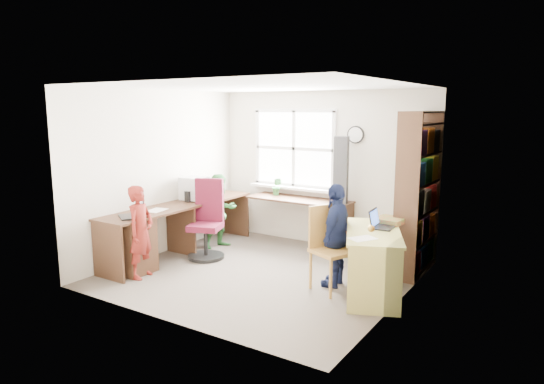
# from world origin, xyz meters

# --- Properties ---
(room) EXTENTS (3.64, 3.44, 2.44)m
(room) POSITION_xyz_m (0.01, 0.10, 1.22)
(room) COLOR #4E463D
(room) RESTS_ON ground
(l_desk) EXTENTS (2.38, 2.95, 0.75)m
(l_desk) POSITION_xyz_m (-1.31, -0.28, 0.46)
(l_desk) COLOR #432A1B
(l_desk) RESTS_ON ground
(right_desk) EXTENTS (1.06, 1.43, 0.75)m
(right_desk) POSITION_xyz_m (1.45, 0.14, 0.54)
(right_desk) COLOR tan
(right_desk) RESTS_ON ground
(bookshelf) EXTENTS (0.30, 1.02, 2.10)m
(bookshelf) POSITION_xyz_m (1.65, 1.19, 1.00)
(bookshelf) COLOR #432A1B
(bookshelf) RESTS_ON ground
(swivel_chair) EXTENTS (0.68, 0.68, 1.13)m
(swivel_chair) POSITION_xyz_m (-1.08, 0.20, 0.49)
(swivel_chair) COLOR black
(swivel_chair) RESTS_ON ground
(wooden_chair) EXTENTS (0.58, 0.58, 1.00)m
(wooden_chair) POSITION_xyz_m (0.96, 0.01, 0.54)
(wooden_chair) COLOR #BE893F
(wooden_chair) RESTS_ON ground
(crt_monitor) EXTENTS (0.39, 0.36, 0.36)m
(crt_monitor) POSITION_xyz_m (-1.53, 0.45, 0.93)
(crt_monitor) COLOR silver
(crt_monitor) RESTS_ON l_desk
(laptop_left) EXTENTS (0.45, 0.43, 0.24)m
(laptop_left) POSITION_xyz_m (-1.41, -0.85, 0.81)
(laptop_left) COLOR black
(laptop_left) RESTS_ON l_desk
(laptop_right) EXTENTS (0.28, 0.33, 0.21)m
(laptop_right) POSITION_xyz_m (1.45, 0.33, 0.80)
(laptop_right) COLOR black
(laptop_right) RESTS_ON right_desk
(speaker_a) EXTENTS (0.09, 0.09, 0.16)m
(speaker_a) POSITION_xyz_m (-1.51, 0.29, 0.83)
(speaker_a) COLOR black
(speaker_a) RESTS_ON l_desk
(speaker_b) EXTENTS (0.12, 0.12, 0.20)m
(speaker_b) POSITION_xyz_m (-1.47, 0.84, 0.85)
(speaker_b) COLOR black
(speaker_b) RESTS_ON l_desk
(cd_tower) EXTENTS (0.23, 0.22, 0.98)m
(cd_tower) POSITION_xyz_m (0.43, 1.46, 1.24)
(cd_tower) COLOR black
(cd_tower) RESTS_ON l_desk
(game_box) EXTENTS (0.36, 0.36, 0.06)m
(game_box) POSITION_xyz_m (1.48, 0.62, 0.78)
(game_box) COLOR red
(game_box) RESTS_ON right_desk
(paper_a) EXTENTS (0.26, 0.33, 0.00)m
(paper_a) POSITION_xyz_m (-1.48, -0.40, 0.75)
(paper_a) COLOR white
(paper_a) RESTS_ON l_desk
(paper_b) EXTENTS (0.32, 0.34, 0.00)m
(paper_b) POSITION_xyz_m (1.47, -0.24, 0.75)
(paper_b) COLOR white
(paper_b) RESTS_ON right_desk
(potted_plant) EXTENTS (0.18, 0.16, 0.29)m
(potted_plant) POSITION_xyz_m (-0.70, 1.49, 0.89)
(potted_plant) COLOR #327E3D
(potted_plant) RESTS_ON l_desk
(person_red) EXTENTS (0.38, 0.49, 1.19)m
(person_red) POSITION_xyz_m (-1.23, -0.92, 0.59)
(person_red) COLOR maroon
(person_red) RESTS_ON ground
(person_green) EXTENTS (0.56, 0.65, 1.15)m
(person_green) POSITION_xyz_m (-1.22, 0.69, 0.57)
(person_green) COLOR #29682E
(person_green) RESTS_ON ground
(person_navy) EXTENTS (0.38, 0.77, 1.26)m
(person_navy) POSITION_xyz_m (0.98, 0.16, 0.63)
(person_navy) COLOR #151E43
(person_navy) RESTS_ON ground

